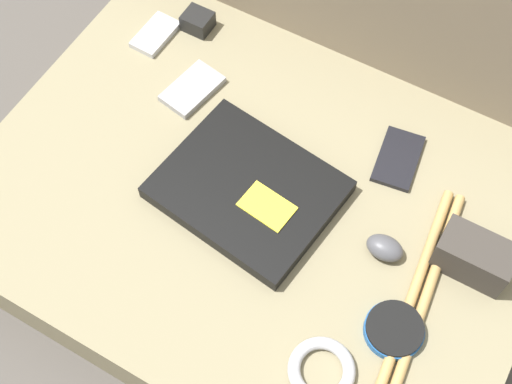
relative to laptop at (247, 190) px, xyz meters
name	(u,v)px	position (x,y,z in m)	size (l,w,h in m)	color
ground_plane	(256,232)	(0.02, 0.00, -0.16)	(8.00, 8.00, 0.00)	#4C4742
couch_seat	(256,216)	(0.02, 0.00, -0.09)	(1.00, 0.74, 0.14)	#847A5B
laptop	(247,190)	(0.00, 0.00, 0.00)	(0.33, 0.28, 0.03)	black
computer_mouse	(385,248)	(0.26, 0.02, 0.00)	(0.07, 0.05, 0.04)	#4C4C51
speaker_puck	(394,330)	(0.33, -0.10, 0.00)	(0.10, 0.10, 0.02)	#1E569E
phone_silver	(398,159)	(0.20, 0.20, -0.01)	(0.09, 0.13, 0.01)	black
phone_black	(192,89)	(-0.21, 0.15, -0.01)	(0.09, 0.13, 0.01)	#99999E
phone_small	(155,34)	(-0.35, 0.23, -0.01)	(0.06, 0.10, 0.01)	#B7B7BC
camera_pouch	(474,257)	(0.39, 0.07, 0.02)	(0.12, 0.07, 0.08)	#38332D
charger_brick	(198,21)	(-0.28, 0.29, 0.00)	(0.06, 0.05, 0.04)	black
cable_coil	(322,370)	(0.26, -0.22, -0.01)	(0.11, 0.11, 0.02)	#B2B2B7
drumstick_pair	(421,290)	(0.34, -0.02, -0.01)	(0.08, 0.39, 0.02)	tan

